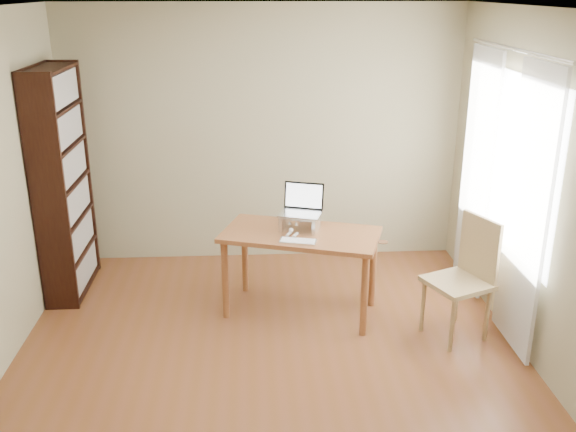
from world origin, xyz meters
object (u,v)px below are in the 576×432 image
at_px(keyboard, 298,241).
at_px(cat, 298,222).
at_px(bookshelf, 63,183).
at_px(chair, 468,275).
at_px(laptop, 300,206).
at_px(desk, 301,244).

height_order(keyboard, cat, cat).
distance_m(bookshelf, cat, 2.18).
xyz_separation_m(bookshelf, cat, (2.11, -0.48, -0.24)).
bearing_deg(chair, bookshelf, 138.67).
distance_m(laptop, chair, 1.51).
bearing_deg(laptop, desk, -72.05).
bearing_deg(cat, chair, 0.42).
bearing_deg(chair, keyboard, 144.55).
xyz_separation_m(desk, cat, (-0.01, 0.11, 0.16)).
distance_m(bookshelf, desk, 2.24).
bearing_deg(keyboard, desk, 93.68).
height_order(desk, keyboard, keyboard).
xyz_separation_m(bookshelf, chair, (3.43, -1.10, -0.50)).
bearing_deg(cat, bookshelf, -167.61).
bearing_deg(bookshelf, desk, -15.62).
height_order(keyboard, chair, chair).
relative_size(desk, chair, 1.44).
height_order(bookshelf, chair, bookshelf).
distance_m(desk, keyboard, 0.25).
distance_m(keyboard, chair, 1.39).
distance_m(cat, chair, 1.48).
xyz_separation_m(bookshelf, laptop, (2.12, -0.45, -0.11)).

